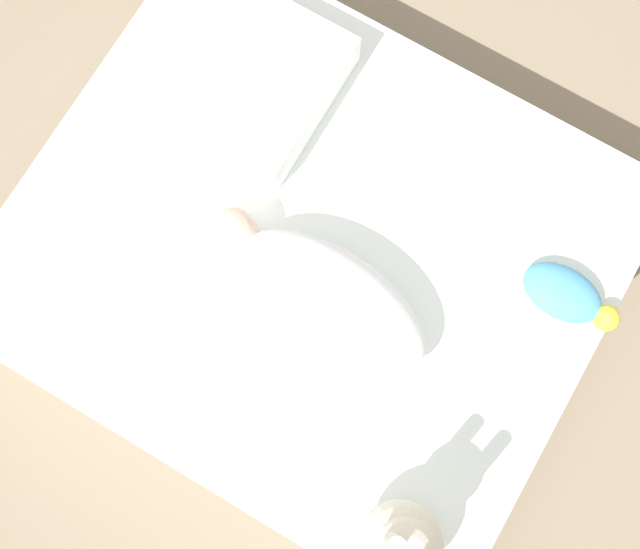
{
  "coord_description": "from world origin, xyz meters",
  "views": [
    {
      "loc": [
        0.24,
        -0.36,
        1.96
      ],
      "look_at": [
        0.05,
        -0.04,
        0.28
      ],
      "focal_mm": 50.0,
      "sensor_mm": 36.0,
      "label": 1
    }
  ],
  "objects_px": {
    "swaddled_baby": "(321,297)",
    "bunny_plush": "(402,546)",
    "pillow": "(251,78)",
    "turtle_plush": "(567,296)"
  },
  "relations": [
    {
      "from": "pillow",
      "to": "turtle_plush",
      "type": "relative_size",
      "value": 1.62
    },
    {
      "from": "swaddled_baby",
      "to": "bunny_plush",
      "type": "bearing_deg",
      "value": 142.53
    },
    {
      "from": "swaddled_baby",
      "to": "pillow",
      "type": "relative_size",
      "value": 1.51
    },
    {
      "from": "swaddled_baby",
      "to": "pillow",
      "type": "bearing_deg",
      "value": -37.8
    },
    {
      "from": "bunny_plush",
      "to": "turtle_plush",
      "type": "distance_m",
      "value": 0.58
    },
    {
      "from": "pillow",
      "to": "swaddled_baby",
      "type": "bearing_deg",
      "value": -42.49
    },
    {
      "from": "pillow",
      "to": "turtle_plush",
      "type": "height_order",
      "value": "pillow"
    },
    {
      "from": "swaddled_baby",
      "to": "turtle_plush",
      "type": "relative_size",
      "value": 2.46
    },
    {
      "from": "swaddled_baby",
      "to": "bunny_plush",
      "type": "relative_size",
      "value": 1.56
    },
    {
      "from": "bunny_plush",
      "to": "turtle_plush",
      "type": "bearing_deg",
      "value": 84.0
    }
  ]
}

